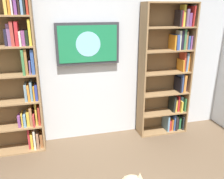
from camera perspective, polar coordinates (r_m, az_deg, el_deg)
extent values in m
cube|color=silver|center=(3.40, -6.02, 9.67)|extent=(4.52, 0.06, 2.70)
cube|color=#937047|center=(3.82, 17.71, 4.38)|extent=(0.02, 0.28, 1.98)
cube|color=#937047|center=(3.49, 7.22, 3.81)|extent=(0.02, 0.28, 1.98)
cube|color=brown|center=(3.75, 11.79, 4.64)|extent=(0.77, 0.01, 1.98)
cube|color=#937047|center=(4.00, 11.68, -9.58)|extent=(0.72, 0.27, 0.02)
cube|color=#937047|center=(3.85, 12.00, -5.30)|extent=(0.72, 0.27, 0.02)
cube|color=#937047|center=(3.73, 12.34, -0.72)|extent=(0.72, 0.27, 0.02)
cube|color=#937047|center=(3.64, 12.70, 4.12)|extent=(0.72, 0.27, 0.02)
cube|color=#937047|center=(3.57, 13.08, 9.19)|extent=(0.72, 0.27, 0.02)
cube|color=#937047|center=(3.53, 13.48, 14.41)|extent=(0.72, 0.27, 0.02)
cube|color=#937047|center=(3.53, 13.90, 19.69)|extent=(0.72, 0.27, 0.02)
cube|color=#21282D|center=(4.09, 16.13, -7.33)|extent=(0.02, 0.21, 0.22)
cube|color=#2C713B|center=(4.07, 15.69, -7.56)|extent=(0.03, 0.12, 0.20)
cube|color=black|center=(4.06, 15.16, -7.70)|extent=(0.03, 0.13, 0.19)
cube|color=#2B2624|center=(4.02, 14.81, -7.52)|extent=(0.02, 0.19, 0.25)
cube|color=#36538C|center=(4.02, 14.31, -7.30)|extent=(0.03, 0.19, 0.27)
cube|color=orange|center=(4.02, 13.92, -7.88)|extent=(0.02, 0.16, 0.19)
cube|color=#AE2B29|center=(4.01, 13.35, -8.03)|extent=(0.04, 0.18, 0.17)
cube|color=#6793B2|center=(3.97, 12.83, -7.52)|extent=(0.03, 0.22, 0.27)
cube|color=#387E45|center=(3.97, 16.53, -3.14)|extent=(0.02, 0.22, 0.21)
cube|color=#5F92AD|center=(3.95, 16.11, -3.06)|extent=(0.04, 0.12, 0.23)
cube|color=yellow|center=(3.93, 15.81, -3.60)|extent=(0.03, 0.22, 0.18)
cube|color=red|center=(3.90, 15.36, -3.10)|extent=(0.03, 0.14, 0.25)
cube|color=gold|center=(3.91, 14.79, -3.46)|extent=(0.04, 0.14, 0.20)
cube|color=black|center=(3.87, 14.34, -3.12)|extent=(0.05, 0.19, 0.26)
cube|color=slate|center=(3.87, 16.88, 1.24)|extent=(0.03, 0.14, 0.19)
cube|color=orange|center=(3.82, 16.56, 1.64)|extent=(0.04, 0.20, 0.27)
cube|color=#395496|center=(3.80, 16.08, 1.74)|extent=(0.03, 0.18, 0.28)
cube|color=black|center=(3.79, 15.61, 1.28)|extent=(0.02, 0.22, 0.22)
cube|color=orange|center=(3.76, 17.59, 6.44)|extent=(0.02, 0.14, 0.27)
cube|color=#6A8CAB|center=(3.76, 17.07, 6.53)|extent=(0.03, 0.20, 0.27)
cube|color=#B63D29|center=(3.74, 16.61, 6.60)|extent=(0.03, 0.17, 0.28)
cube|color=orange|center=(3.72, 16.21, 5.69)|extent=(0.03, 0.19, 0.17)
cube|color=#7D4789|center=(3.71, 18.05, 10.77)|extent=(0.03, 0.16, 0.19)
cube|color=#355896|center=(3.70, 17.46, 10.81)|extent=(0.03, 0.18, 0.19)
cube|color=#9A6A44|center=(3.68, 17.09, 11.28)|extent=(0.03, 0.15, 0.25)
cube|color=#40764B|center=(3.67, 16.52, 11.58)|extent=(0.03, 0.20, 0.29)
cube|color=#201B2F|center=(3.63, 16.19, 11.42)|extent=(0.03, 0.13, 0.27)
cube|color=beige|center=(3.62, 15.68, 11.42)|extent=(0.03, 0.13, 0.27)
cube|color=#334D97|center=(3.61, 14.97, 11.02)|extent=(0.05, 0.21, 0.22)
cube|color=orange|center=(3.60, 14.37, 11.00)|extent=(0.02, 0.20, 0.21)
cube|color=#6491A4|center=(3.69, 18.58, 16.52)|extent=(0.02, 0.14, 0.28)
cube|color=red|center=(3.67, 18.33, 16.47)|extent=(0.03, 0.23, 0.28)
cube|color=#764281|center=(3.66, 17.71, 15.78)|extent=(0.04, 0.19, 0.18)
cube|color=slate|center=(3.63, 17.20, 16.22)|extent=(0.04, 0.18, 0.23)
cube|color=gold|center=(3.62, 16.64, 16.71)|extent=(0.03, 0.13, 0.29)
cube|color=#B8262E|center=(3.61, 15.94, 16.13)|extent=(0.02, 0.18, 0.21)
cube|color=black|center=(3.57, 15.69, 16.22)|extent=(0.03, 0.17, 0.22)
cube|color=#937047|center=(3.23, -17.51, 3.73)|extent=(0.02, 0.28, 2.18)
cube|color=brown|center=(3.42, -24.94, 3.62)|extent=(0.92, 0.01, 2.18)
cube|color=#937047|center=(3.71, -22.93, -13.24)|extent=(0.88, 0.27, 0.02)
cube|color=#937047|center=(3.54, -23.68, -8.26)|extent=(0.88, 0.27, 0.02)
cube|color=#937047|center=(3.40, -24.47, -2.82)|extent=(0.88, 0.27, 0.02)
cube|color=#937047|center=(3.29, -25.31, 3.03)|extent=(0.88, 0.27, 0.02)
cube|color=#A26438|center=(3.61, -16.62, -11.35)|extent=(0.04, 0.15, 0.20)
cube|color=#9B6D4E|center=(3.60, -17.42, -11.26)|extent=(0.03, 0.21, 0.23)
cube|color=beige|center=(3.58, -18.13, -10.99)|extent=(0.03, 0.19, 0.29)
cube|color=gold|center=(3.59, -18.73, -11.47)|extent=(0.03, 0.13, 0.23)
cube|color=#B42A32|center=(3.59, -19.32, -10.93)|extent=(0.03, 0.13, 0.30)
cube|color=#B03426|center=(3.43, -17.13, -5.65)|extent=(0.03, 0.20, 0.26)
cube|color=gold|center=(3.40, -17.82, -5.37)|extent=(0.02, 0.12, 0.33)
cube|color=#B93634|center=(3.44, -18.26, -6.65)|extent=(0.02, 0.23, 0.16)
cube|color=#A37043|center=(3.44, -18.89, -5.78)|extent=(0.03, 0.21, 0.27)
cube|color=gold|center=(3.44, -19.53, -6.45)|extent=(0.04, 0.13, 0.20)
cube|color=#6B97B3|center=(3.45, -20.19, -6.65)|extent=(0.03, 0.20, 0.17)
cube|color=yellow|center=(3.46, -20.81, -6.58)|extent=(0.02, 0.13, 0.19)
cube|color=#7D4283|center=(3.46, -21.38, -6.88)|extent=(0.03, 0.15, 0.16)
cube|color=#36439E|center=(3.30, -17.74, -0.45)|extent=(0.03, 0.19, 0.21)
cube|color=orange|center=(3.30, -18.24, -0.64)|extent=(0.02, 0.19, 0.20)
cube|color=#6C98AE|center=(3.31, -18.83, -0.09)|extent=(0.03, 0.19, 0.26)
cube|color=orange|center=(3.30, -19.39, -0.62)|extent=(0.03, 0.18, 0.22)
cube|color=#728E9E|center=(3.32, -19.99, -0.45)|extent=(0.03, 0.20, 0.23)
cube|color=#36569E|center=(3.20, -18.53, 6.53)|extent=(0.04, 0.20, 0.31)
cube|color=slate|center=(3.23, -19.11, 5.28)|extent=(0.02, 0.18, 0.17)
cube|color=#9F6E37|center=(3.19, -19.93, 6.44)|extent=(0.03, 0.19, 0.32)
cube|color=#3E7C45|center=(3.19, -20.51, 6.35)|extent=(0.03, 0.22, 0.32)
cube|color=yellow|center=(3.14, -19.15, 12.94)|extent=(0.03, 0.20, 0.31)
cube|color=black|center=(3.16, -19.76, 11.71)|extent=(0.03, 0.19, 0.18)
cube|color=#86437B|center=(3.15, -20.53, 11.59)|extent=(0.04, 0.17, 0.18)
cube|color=beige|center=(3.15, -21.14, 11.45)|extent=(0.02, 0.22, 0.17)
cube|color=red|center=(3.14, -21.93, 12.41)|extent=(0.05, 0.16, 0.29)
cube|color=#AF3D34|center=(3.15, -22.84, 12.31)|extent=(0.04, 0.16, 0.29)
cube|color=slate|center=(3.18, -23.56, 12.03)|extent=(0.04, 0.12, 0.26)
cube|color=#201D2F|center=(3.19, -24.15, 11.40)|extent=(0.03, 0.13, 0.20)
cube|color=#BC3422|center=(3.14, -19.70, 18.48)|extent=(0.02, 0.22, 0.20)
cube|color=#212922|center=(3.13, -20.43, 18.83)|extent=(0.02, 0.16, 0.25)
cube|color=#6B8EB3|center=(3.15, -20.96, 19.10)|extent=(0.03, 0.22, 0.28)
cube|color=black|center=(3.13, -21.59, 18.76)|extent=(0.02, 0.15, 0.25)
cube|color=#79408B|center=(3.15, -22.21, 18.06)|extent=(0.03, 0.15, 0.19)
cube|color=beige|center=(3.15, -23.04, 19.19)|extent=(0.02, 0.22, 0.32)
cube|color=orange|center=(3.16, -23.55, 18.98)|extent=(0.03, 0.20, 0.30)
cube|color=gold|center=(3.14, -24.25, 17.91)|extent=(0.03, 0.13, 0.20)
cube|color=#333338|center=(3.31, -5.83, 10.90)|extent=(0.87, 0.06, 0.56)
cube|color=#1E7F4C|center=(3.27, -5.74, 10.83)|extent=(0.80, 0.01, 0.49)
cylinder|color=#8CCCEA|center=(3.27, -5.72, 10.81)|extent=(0.34, 0.00, 0.34)
cone|color=#D1B284|center=(1.28, 6.70, -20.71)|extent=(0.06, 0.06, 0.08)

